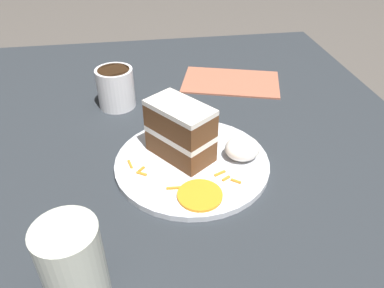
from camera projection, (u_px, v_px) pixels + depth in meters
ground_plane at (185, 173)px, 0.69m from camera, size 6.00×6.00×0.00m
dining_table at (185, 164)px, 0.68m from camera, size 0.93×1.18×0.04m
plate at (192, 163)px, 0.64m from camera, size 0.26×0.26×0.01m
cake_slice at (180, 131)px, 0.62m from camera, size 0.12×0.13×0.10m
cream_dollop at (242, 148)px, 0.64m from camera, size 0.06×0.05×0.04m
orange_garnish at (200, 195)px, 0.57m from camera, size 0.07×0.07×0.00m
carrot_shreds_scatter at (186, 165)px, 0.63m from camera, size 0.18×0.16×0.00m
drinking_glass at (74, 268)px, 0.42m from camera, size 0.07×0.07×0.11m
coffee_mug at (116, 87)px, 0.79m from camera, size 0.08×0.08×0.08m
menu_card at (231, 82)px, 0.90m from camera, size 0.26×0.20×0.00m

